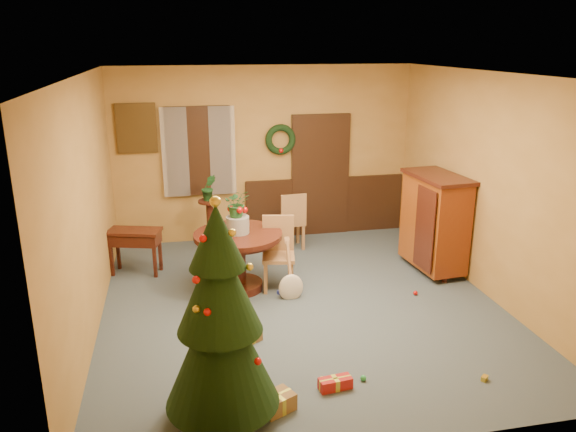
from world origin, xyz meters
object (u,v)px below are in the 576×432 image
object	(u,v)px
dining_table	(238,250)
writing_desk	(135,241)
chair_near	(278,250)
sideboard	(435,220)
christmas_tree	(220,320)

from	to	relation	value
dining_table	writing_desk	distance (m)	1.65
dining_table	chair_near	size ratio (longest dim) A/B	1.19
chair_near	sideboard	distance (m)	2.35
writing_desk	sideboard	xyz separation A→B (m)	(4.28, -0.77, 0.28)
sideboard	chair_near	bearing A→B (deg)	-177.43
dining_table	writing_desk	size ratio (longest dim) A/B	1.44
chair_near	christmas_tree	xyz separation A→B (m)	(-1.02, -2.73, 0.46)
christmas_tree	writing_desk	size ratio (longest dim) A/B	2.53
chair_near	christmas_tree	bearing A→B (deg)	-110.49
dining_table	christmas_tree	xyz separation A→B (m)	(-0.47, -2.74, 0.42)
dining_table	christmas_tree	size ratio (longest dim) A/B	0.57
chair_near	sideboard	xyz separation A→B (m)	(2.33, 0.10, 0.24)
chair_near	sideboard	size ratio (longest dim) A/B	0.69
dining_table	chair_near	distance (m)	0.55
writing_desk	dining_table	bearing A→B (deg)	-31.81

